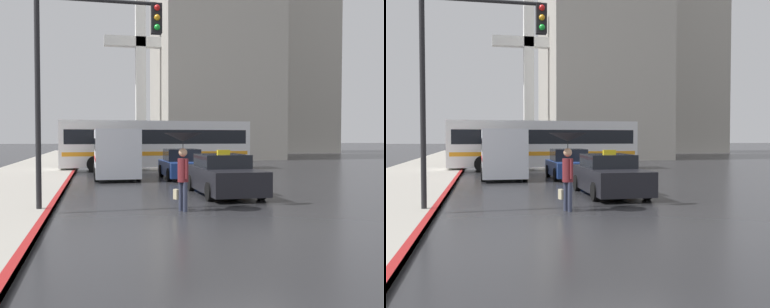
% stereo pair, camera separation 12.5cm
% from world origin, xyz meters
% --- Properties ---
extents(ground_plane, '(300.00, 300.00, 0.00)m').
position_xyz_m(ground_plane, '(0.00, 0.00, 0.00)').
color(ground_plane, '#262628').
extents(taxi, '(1.91, 4.55, 1.57)m').
position_xyz_m(taxi, '(1.29, 5.90, 0.66)').
color(taxi, black).
rests_on(taxi, ground_plane).
extents(sedan_red, '(1.91, 4.17, 1.44)m').
position_xyz_m(sedan_red, '(1.10, 12.46, 0.66)').
color(sedan_red, navy).
rests_on(sedan_red, ground_plane).
extents(ambulance_van, '(2.15, 5.42, 2.40)m').
position_xyz_m(ambulance_van, '(-2.09, 13.26, 1.33)').
color(ambulance_van, silver).
rests_on(ambulance_van, ground_plane).
extents(city_bus, '(11.67, 3.08, 3.02)m').
position_xyz_m(city_bus, '(0.62, 18.59, 1.68)').
color(city_bus, silver).
rests_on(city_bus, ground_plane).
extents(pedestrian_with_umbrella, '(1.02, 1.02, 2.12)m').
position_xyz_m(pedestrian_with_umbrella, '(-0.76, 2.71, 1.70)').
color(pedestrian_with_umbrella, '#2D3347').
rests_on(pedestrian_with_umbrella, ground_plane).
extents(traffic_light, '(3.31, 0.38, 5.92)m').
position_xyz_m(traffic_light, '(-3.26, 3.05, 4.09)').
color(traffic_light, black).
rests_on(traffic_light, ground_plane).
extents(building_tower_far, '(13.33, 10.37, 23.70)m').
position_xyz_m(building_tower_far, '(21.82, 49.39, 11.85)').
color(building_tower_far, '#A39E93').
rests_on(building_tower_far, ground_plane).
extents(monument_cross, '(6.56, 0.90, 14.92)m').
position_xyz_m(monument_cross, '(1.05, 32.24, 8.46)').
color(monument_cross, white).
rests_on(monument_cross, ground_plane).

